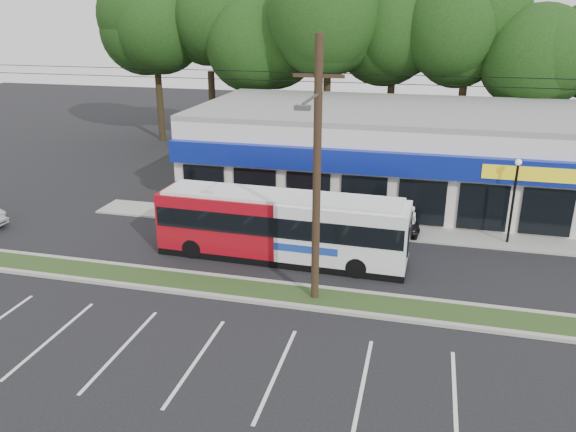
{
  "coord_description": "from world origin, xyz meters",
  "views": [
    {
      "loc": [
        6.76,
        -18.33,
        10.65
      ],
      "look_at": [
        0.92,
        5.0,
        1.9
      ],
      "focal_mm": 35.0,
      "sensor_mm": 36.0,
      "label": 1
    }
  ],
  "objects_px": {
    "lamp_post": "(514,192)",
    "utility_pole": "(312,166)",
    "metrobus": "(281,225)",
    "pedestrian_b": "(345,215)",
    "car_dark": "(381,223)",
    "pedestrian_a": "(411,222)"
  },
  "relations": [
    {
      "from": "lamp_post",
      "to": "metrobus",
      "type": "height_order",
      "value": "lamp_post"
    },
    {
      "from": "car_dark",
      "to": "pedestrian_a",
      "type": "distance_m",
      "value": 1.45
    },
    {
      "from": "utility_pole",
      "to": "pedestrian_b",
      "type": "bearing_deg",
      "value": 88.26
    },
    {
      "from": "metrobus",
      "to": "car_dark",
      "type": "height_order",
      "value": "metrobus"
    },
    {
      "from": "metrobus",
      "to": "pedestrian_b",
      "type": "relative_size",
      "value": 6.17
    },
    {
      "from": "utility_pole",
      "to": "pedestrian_b",
      "type": "relative_size",
      "value": 27.01
    },
    {
      "from": "lamp_post",
      "to": "utility_pole",
      "type": "bearing_deg",
      "value": -136.05
    },
    {
      "from": "utility_pole",
      "to": "pedestrian_a",
      "type": "xyz_separation_m",
      "value": [
        3.5,
        7.57,
        -4.58
      ]
    },
    {
      "from": "utility_pole",
      "to": "metrobus",
      "type": "height_order",
      "value": "utility_pole"
    },
    {
      "from": "pedestrian_a",
      "to": "utility_pole",
      "type": "bearing_deg",
      "value": 43.54
    },
    {
      "from": "metrobus",
      "to": "pedestrian_a",
      "type": "xyz_separation_m",
      "value": [
        5.6,
        4.0,
        -0.78
      ]
    },
    {
      "from": "lamp_post",
      "to": "metrobus",
      "type": "xyz_separation_m",
      "value": [
        -10.26,
        -4.3,
        -1.05
      ]
    },
    {
      "from": "utility_pole",
      "to": "pedestrian_b",
      "type": "xyz_separation_m",
      "value": [
        0.23,
        7.44,
        -4.49
      ]
    },
    {
      "from": "utility_pole",
      "to": "pedestrian_b",
      "type": "distance_m",
      "value": 8.69
    },
    {
      "from": "pedestrian_b",
      "to": "lamp_post",
      "type": "bearing_deg",
      "value": -152.48
    },
    {
      "from": "pedestrian_a",
      "to": "car_dark",
      "type": "bearing_deg",
      "value": -21.64
    },
    {
      "from": "utility_pole",
      "to": "metrobus",
      "type": "xyz_separation_m",
      "value": [
        -2.09,
        3.57,
        -3.8
      ]
    },
    {
      "from": "metrobus",
      "to": "car_dark",
      "type": "distance_m",
      "value": 5.85
    },
    {
      "from": "lamp_post",
      "to": "pedestrian_b",
      "type": "height_order",
      "value": "lamp_post"
    },
    {
      "from": "pedestrian_a",
      "to": "pedestrian_b",
      "type": "distance_m",
      "value": 3.28
    },
    {
      "from": "pedestrian_b",
      "to": "pedestrian_a",
      "type": "bearing_deg",
      "value": -153.3
    },
    {
      "from": "car_dark",
      "to": "pedestrian_a",
      "type": "bearing_deg",
      "value": -91.37
    }
  ]
}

